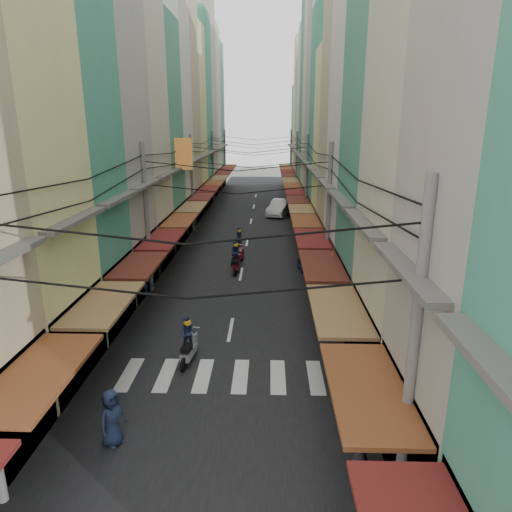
% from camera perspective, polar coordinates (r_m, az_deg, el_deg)
% --- Properties ---
extents(ground, '(160.00, 160.00, 0.00)m').
position_cam_1_polar(ground, '(23.03, -2.78, -7.05)').
color(ground, slate).
rests_on(ground, ground).
extents(road, '(10.00, 80.00, 0.02)m').
position_cam_1_polar(road, '(42.11, -0.73, 3.80)').
color(road, black).
rests_on(road, ground).
extents(sidewalk_left, '(3.00, 80.00, 0.06)m').
position_cam_1_polar(sidewalk_left, '(42.87, -9.47, 3.83)').
color(sidewalk_left, slate).
rests_on(sidewalk_left, ground).
extents(sidewalk_right, '(3.00, 80.00, 0.06)m').
position_cam_1_polar(sidewalk_right, '(42.34, 8.11, 3.73)').
color(sidewalk_right, slate).
rests_on(sidewalk_right, ground).
extents(crosswalk, '(7.55, 2.40, 0.01)m').
position_cam_1_polar(crosswalk, '(17.69, -4.29, -14.69)').
color(crosswalk, silver).
rests_on(crosswalk, ground).
extents(building_row_left, '(7.80, 67.67, 23.70)m').
position_cam_1_polar(building_row_left, '(38.86, -13.29, 16.85)').
color(building_row_left, silver).
rests_on(building_row_left, ground).
extents(building_row_right, '(7.80, 68.98, 22.59)m').
position_cam_1_polar(building_row_right, '(38.04, 11.50, 16.42)').
color(building_row_right, teal).
rests_on(building_row_right, ground).
extents(utility_poles, '(10.20, 66.13, 8.20)m').
position_cam_1_polar(utility_poles, '(36.22, -1.10, 12.28)').
color(utility_poles, slate).
rests_on(utility_poles, ground).
extents(white_car, '(6.11, 3.80, 2.01)m').
position_cam_1_polar(white_car, '(47.10, 3.02, 5.10)').
color(white_car, white).
rests_on(white_car, ground).
extents(bicycle, '(1.43, 0.56, 0.98)m').
position_cam_1_polar(bicycle, '(23.60, 14.54, -6.99)').
color(bicycle, black).
rests_on(bicycle, ground).
extents(moving_scooters, '(5.62, 18.09, 2.01)m').
position_cam_1_polar(moving_scooters, '(27.12, -2.80, -2.12)').
color(moving_scooters, black).
rests_on(moving_scooters, ground).
extents(parked_scooters, '(13.24, 12.73, 0.99)m').
position_cam_1_polar(parked_scooters, '(19.76, 7.89, -9.81)').
color(parked_scooters, black).
rests_on(parked_scooters, ground).
extents(pedestrians, '(11.79, 19.13, 2.24)m').
position_cam_1_polar(pedestrians, '(22.82, -13.07, -4.81)').
color(pedestrians, '#2A212C').
rests_on(pedestrians, ground).
extents(market_umbrella, '(2.43, 2.43, 2.56)m').
position_cam_1_polar(market_umbrella, '(16.00, 17.90, -9.95)').
color(market_umbrella, '#B2B2B7').
rests_on(market_umbrella, ground).
extents(traffic_sign, '(0.10, 0.70, 3.17)m').
position_cam_1_polar(traffic_sign, '(22.29, 9.48, -1.65)').
color(traffic_sign, slate).
rests_on(traffic_sign, ground).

